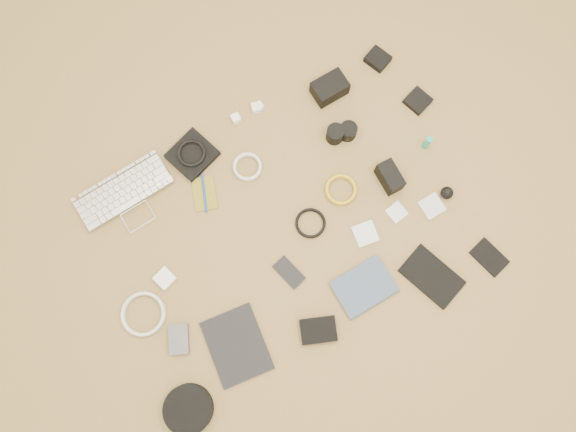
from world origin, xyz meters
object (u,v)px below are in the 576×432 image
dslr_camera (330,88)px  paperback (375,306)px  tablet (237,345)px  phone (289,272)px  laptop (130,203)px  headphone_case (188,409)px

dslr_camera → paperback: (-0.27, -0.80, -0.03)m
tablet → phone: (0.29, 0.14, -0.00)m
laptop → phone: (0.39, -0.51, -0.01)m
dslr_camera → headphone_case: size_ratio=0.76×
dslr_camera → laptop: bearing=179.6°
headphone_case → phone: bearing=24.9°
phone → laptop: bearing=112.6°
laptop → tablet: laptop is taller
dslr_camera → phone: dslr_camera is taller
dslr_camera → paperback: 0.84m
tablet → phone: tablet is taller
paperback → tablet: bearing=75.2°
laptop → phone: 0.65m
tablet → headphone_case: headphone_case is taller
phone → paperback: 0.33m
dslr_camera → tablet: bearing=-140.7°
tablet → phone: 0.32m
laptop → paperback: bearing=-55.4°
laptop → headphone_case: 0.77m
laptop → dslr_camera: (0.87, 0.03, 0.02)m
phone → paperback: paperback is taller
dslr_camera → tablet: (-0.77, -0.68, -0.03)m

